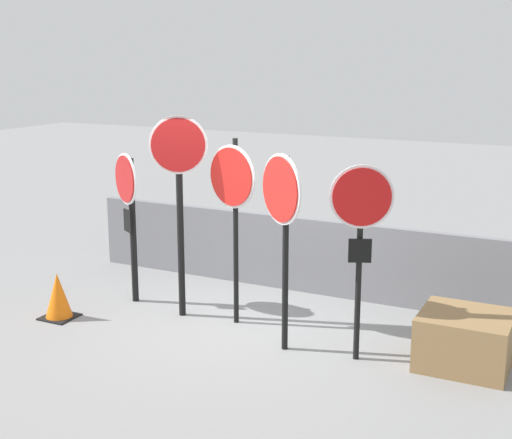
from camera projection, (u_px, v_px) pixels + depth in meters
The scene contains 9 objects.
ground_plane at pixel (230, 329), 8.64m from camera, with size 40.00×40.00×0.00m, color gray.
fence_back at pixel (288, 253), 10.03m from camera, with size 6.18×0.12×1.05m.
stop_sign_0 at pixel (129, 202), 9.31m from camera, with size 0.58×0.38×2.01m.
stop_sign_1 at pixel (179, 179), 8.68m from camera, with size 0.62×0.38×2.55m.
stop_sign_2 at pixel (233, 192), 8.46m from camera, with size 0.73×0.27×2.30m.
stop_sign_3 at pixel (282, 208), 7.68m from camera, with size 0.65×0.46×2.23m.
stop_sign_4 at pixel (361, 221), 7.41m from camera, with size 0.63×0.29×2.16m.
traffic_cone_0 at pixel (58, 296), 8.96m from camera, with size 0.41×0.41×0.59m.
storage_crate at pixel (465, 340), 7.58m from camera, with size 0.94×0.87×0.58m.
Camera 1 is at (3.88, -7.13, 3.26)m, focal length 50.00 mm.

